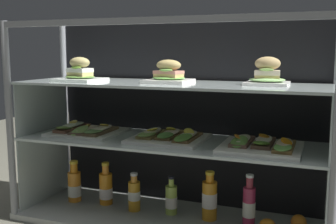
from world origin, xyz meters
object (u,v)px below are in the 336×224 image
at_px(open_sandwich_tray_center, 262,145).
at_px(juice_bottle_front_fourth, 74,186).
at_px(plated_roll_sandwich_near_right_corner, 267,75).
at_px(juice_bottle_front_second, 249,206).
at_px(open_sandwich_tray_right_of_center, 168,136).
at_px(juice_bottle_tucked_behind, 172,200).
at_px(juice_bottle_front_middle, 134,195).
at_px(plated_roll_sandwich_far_right, 80,73).
at_px(orange_fruit_near_left_post, 299,222).
at_px(plated_roll_sandwich_left_of_center, 168,75).
at_px(juice_bottle_back_left, 210,199).
at_px(open_sandwich_tray_near_left_corner, 86,130).
at_px(juice_bottle_front_right_end, 106,188).

relative_size(open_sandwich_tray_center, juice_bottle_front_fourth, 1.54).
height_order(plated_roll_sandwich_near_right_corner, juice_bottle_front_second, plated_roll_sandwich_near_right_corner).
bearing_deg(open_sandwich_tray_right_of_center, juice_bottle_tucked_behind, 86.89).
height_order(open_sandwich_tray_center, juice_bottle_front_middle, open_sandwich_tray_center).
bearing_deg(juice_bottle_front_middle, plated_roll_sandwich_far_right, -162.16).
xyz_separation_m(juice_bottle_front_fourth, juice_bottle_tucked_behind, (0.55, 0.02, -0.01)).
distance_m(juice_bottle_front_fourth, orange_fruit_near_left_post, 1.15).
bearing_deg(plated_roll_sandwich_left_of_center, juice_bottle_back_left, 11.43).
height_order(open_sandwich_tray_right_of_center, open_sandwich_tray_center, open_sandwich_tray_center).
xyz_separation_m(open_sandwich_tray_right_of_center, juice_bottle_tucked_behind, (0.00, 0.04, -0.33)).
bearing_deg(juice_bottle_front_middle, juice_bottle_front_second, -0.20).
bearing_deg(plated_roll_sandwich_far_right, plated_roll_sandwich_near_right_corner, 7.00).
height_order(plated_roll_sandwich_near_right_corner, juice_bottle_front_fourth, plated_roll_sandwich_near_right_corner).
bearing_deg(juice_bottle_front_second, open_sandwich_tray_center, -39.13).
distance_m(open_sandwich_tray_near_left_corner, juice_bottle_front_second, 0.89).
height_order(open_sandwich_tray_right_of_center, juice_bottle_front_second, open_sandwich_tray_right_of_center).
bearing_deg(plated_roll_sandwich_near_right_corner, open_sandwich_tray_center, -90.89).
bearing_deg(juice_bottle_front_fourth, juice_bottle_front_right_end, 7.53).
distance_m(juice_bottle_front_middle, juice_bottle_front_second, 0.58).
relative_size(plated_roll_sandwich_near_right_corner, open_sandwich_tray_right_of_center, 0.54).
bearing_deg(open_sandwich_tray_right_of_center, juice_bottle_front_middle, 176.47).
bearing_deg(juice_bottle_front_second, open_sandwich_tray_right_of_center, -178.57).
distance_m(juice_bottle_tucked_behind, orange_fruit_near_left_post, 0.60).
height_order(plated_roll_sandwich_left_of_center, juice_bottle_back_left, plated_roll_sandwich_left_of_center).
relative_size(open_sandwich_tray_center, juice_bottle_front_right_end, 1.52).
height_order(open_sandwich_tray_near_left_corner, juice_bottle_back_left, open_sandwich_tray_near_left_corner).
height_order(open_sandwich_tray_near_left_corner, juice_bottle_tucked_behind, open_sandwich_tray_near_left_corner).
height_order(juice_bottle_tucked_behind, juice_bottle_back_left, juice_bottle_back_left).
distance_m(juice_bottle_back_left, orange_fruit_near_left_post, 0.41).
xyz_separation_m(plated_roll_sandwich_far_right, juice_bottle_back_left, (0.63, 0.11, -0.59)).
xyz_separation_m(open_sandwich_tray_center, orange_fruit_near_left_post, (0.16, 0.11, -0.37)).
xyz_separation_m(juice_bottle_front_middle, juice_bottle_tucked_behind, (0.19, 0.03, -0.01)).
height_order(plated_roll_sandwich_near_right_corner, orange_fruit_near_left_post, plated_roll_sandwich_near_right_corner).
height_order(open_sandwich_tray_near_left_corner, open_sandwich_tray_right_of_center, open_sandwich_tray_right_of_center).
bearing_deg(plated_roll_sandwich_far_right, juice_bottle_back_left, 9.79).
distance_m(plated_roll_sandwich_left_of_center, open_sandwich_tray_right_of_center, 0.29).
bearing_deg(juice_bottle_front_middle, plated_roll_sandwich_near_right_corner, 2.59).
height_order(plated_roll_sandwich_far_right, juice_bottle_front_second, plated_roll_sandwich_far_right).
height_order(juice_bottle_front_fourth, juice_bottle_front_middle, juice_bottle_front_fourth).
distance_m(juice_bottle_front_fourth, juice_bottle_back_left, 0.74).
bearing_deg(juice_bottle_tucked_behind, open_sandwich_tray_right_of_center, -93.11).
bearing_deg(juice_bottle_front_middle, juice_bottle_front_fourth, 179.05).
height_order(open_sandwich_tray_center, juice_bottle_front_second, open_sandwich_tray_center).
height_order(juice_bottle_front_fourth, juice_bottle_back_left, juice_bottle_back_left).
distance_m(plated_roll_sandwich_near_right_corner, open_sandwich_tray_near_left_corner, 0.95).
xyz_separation_m(open_sandwich_tray_near_left_corner, juice_bottle_front_middle, (0.26, 0.02, -0.32)).
height_order(plated_roll_sandwich_far_right, open_sandwich_tray_center, plated_roll_sandwich_far_right).
bearing_deg(plated_roll_sandwich_near_right_corner, open_sandwich_tray_near_left_corner, -177.12).
bearing_deg(juice_bottle_front_second, juice_bottle_front_fourth, 179.52).
bearing_deg(open_sandwich_tray_right_of_center, plated_roll_sandwich_near_right_corner, 5.19).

